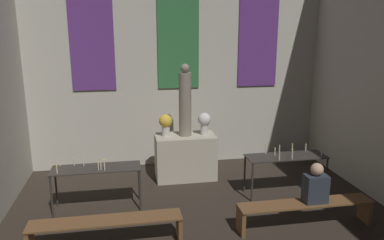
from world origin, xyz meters
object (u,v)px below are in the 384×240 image
at_px(altar, 185,157).
at_px(candle_rack_left, 96,172).
at_px(pew_back_left, 106,226).
at_px(candle_rack_right, 286,160).
at_px(flower_vase_left, 166,123).
at_px(pew_back_right, 305,209).
at_px(person_seated, 316,185).
at_px(statue, 185,102).
at_px(flower_vase_right, 204,122).

relative_size(altar, candle_rack_left, 0.82).
bearing_deg(pew_back_left, candle_rack_right, 20.80).
relative_size(flower_vase_left, pew_back_right, 0.21).
distance_m(pew_back_right, person_seated, 0.42).
bearing_deg(altar, pew_back_left, -122.95).
bearing_deg(person_seated, pew_back_right, 180.00).
distance_m(altar, statue, 1.18).
distance_m(candle_rack_right, pew_back_right, 1.33).
xyz_separation_m(candle_rack_right, person_seated, (-0.06, -1.26, 0.02)).
xyz_separation_m(flower_vase_right, pew_back_left, (-1.97, -2.40, -0.90)).
relative_size(flower_vase_left, flower_vase_right, 1.00).
xyz_separation_m(statue, pew_back_left, (-1.56, -2.40, -1.33)).
distance_m(flower_vase_left, candle_rack_right, 2.51).
distance_m(pew_back_left, pew_back_right, 3.11).
distance_m(flower_vase_left, candle_rack_left, 1.85).
distance_m(altar, flower_vase_left, 0.86).
bearing_deg(candle_rack_right, candle_rack_left, -179.98).
distance_m(altar, pew_back_left, 2.86).
relative_size(altar, candle_rack_right, 0.82).
bearing_deg(pew_back_right, candle_rack_left, 159.25).
relative_size(altar, flower_vase_right, 2.70).
bearing_deg(statue, flower_vase_right, 0.00).
bearing_deg(flower_vase_left, candle_rack_right, -27.74).
xyz_separation_m(flower_vase_left, flower_vase_right, (0.82, 0.00, 0.00)).
relative_size(altar, flower_vase_left, 2.70).
height_order(altar, pew_back_right, altar).
height_order(candle_rack_left, candle_rack_right, candle_rack_left).
bearing_deg(pew_back_right, statue, 122.95).
height_order(candle_rack_left, person_seated, person_seated).
relative_size(candle_rack_left, pew_back_right, 0.70).
bearing_deg(pew_back_right, flower_vase_left, 129.31).
height_order(candle_rack_left, pew_back_right, candle_rack_left).
relative_size(statue, flower_vase_left, 3.21).
distance_m(statue, pew_back_right, 3.15).
xyz_separation_m(statue, candle_rack_left, (-1.77, -1.14, -0.96)).
distance_m(altar, flower_vase_right, 0.86).
bearing_deg(candle_rack_left, statue, 32.90).
xyz_separation_m(statue, flower_vase_left, (-0.41, 0.00, -0.43)).
relative_size(flower_vase_right, person_seated, 0.72).
bearing_deg(pew_back_left, flower_vase_right, 50.69).
bearing_deg(flower_vase_left, statue, 0.00).
bearing_deg(person_seated, pew_back_left, 180.00).
height_order(altar, person_seated, person_seated).
bearing_deg(person_seated, candle_rack_left, 160.06).
distance_m(flower_vase_right, candle_rack_right, 1.85).
bearing_deg(flower_vase_left, person_seated, -48.66).
bearing_deg(person_seated, candle_rack_right, 87.38).
relative_size(flower_vase_left, person_seated, 0.72).
relative_size(candle_rack_right, person_seated, 2.35).
bearing_deg(altar, flower_vase_right, 0.00).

